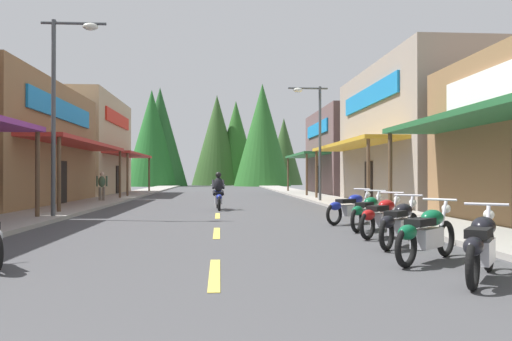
{
  "coord_description": "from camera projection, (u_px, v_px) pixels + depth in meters",
  "views": [
    {
      "loc": [
        0.07,
        -0.35,
        1.45
      ],
      "look_at": [
        2.46,
        32.91,
        1.73
      ],
      "focal_mm": 35.63,
      "sensor_mm": 36.0,
      "label": 1
    }
  ],
  "objects": [
    {
      "name": "treeline_backdrop",
      "position": [
        211.0,
        140.0,
        68.2
      ],
      "size": [
        23.9,
        13.72,
        13.28
      ],
      "color": "#305323",
      "rests_on": "ground"
    },
    {
      "name": "streetlamp_right",
      "position": [
        314.0,
        127.0,
        26.45
      ],
      "size": [
        2.07,
        0.3,
        6.06
      ],
      "color": "#474C51",
      "rests_on": "ground"
    },
    {
      "name": "centerline_dashes",
      "position": [
        218.0,
        200.0,
        28.48
      ],
      "size": [
        0.16,
        57.49,
        0.01
      ],
      "color": "#E0C64C",
      "rests_on": "ground"
    },
    {
      "name": "motorcycle_parked_right_2",
      "position": [
        400.0,
        222.0,
        10.23
      ],
      "size": [
        1.43,
        1.72,
        1.04
      ],
      "rotation": [
        0.0,
        0.0,
        0.88
      ],
      "color": "black",
      "rests_on": "ground"
    },
    {
      "name": "rider_cruising_lead",
      "position": [
        218.0,
        194.0,
        20.99
      ],
      "size": [
        0.6,
        2.14,
        1.57
      ],
      "rotation": [
        0.0,
        0.0,
        1.61
      ],
      "color": "black",
      "rests_on": "ground"
    },
    {
      "name": "streetlamp_left",
      "position": [
        63.0,
        90.0,
        16.44
      ],
      "size": [
        2.07,
        0.3,
        6.48
      ],
      "color": "#474C51",
      "rests_on": "ground"
    },
    {
      "name": "sidewalk_right",
      "position": [
        333.0,
        201.0,
        27.03
      ],
      "size": [
        2.41,
        82.66,
        0.12
      ],
      "primitive_type": "cube",
      "color": "#9E9991",
      "rests_on": "ground"
    },
    {
      "name": "motorcycle_parked_right_4",
      "position": [
        368.0,
        211.0,
        13.27
      ],
      "size": [
        1.41,
        1.74,
        1.04
      ],
      "rotation": [
        0.0,
        0.0,
        0.9
      ],
      "color": "black",
      "rests_on": "ground"
    },
    {
      "name": "ground",
      "position": [
        218.0,
        203.0,
        26.59
      ],
      "size": [
        9.79,
        82.66,
        0.1
      ],
      "primitive_type": "cube",
      "color": "#424244"
    },
    {
      "name": "storefront_right_far",
      "position": [
        375.0,
        153.0,
        37.83
      ],
      "size": [
        10.46,
        10.48,
        6.19
      ],
      "color": "brown",
      "rests_on": "ground"
    },
    {
      "name": "motorcycle_parked_right_1",
      "position": [
        426.0,
        233.0,
        8.41
      ],
      "size": [
        1.64,
        1.53,
        1.04
      ],
      "rotation": [
        0.0,
        0.0,
        0.75
      ],
      "color": "black",
      "rests_on": "ground"
    },
    {
      "name": "motorcycle_parked_right_3",
      "position": [
        382.0,
        216.0,
        11.83
      ],
      "size": [
        1.57,
        1.6,
        1.04
      ],
      "rotation": [
        0.0,
        0.0,
        0.8
      ],
      "color": "black",
      "rests_on": "ground"
    },
    {
      "name": "motorcycle_parked_right_0",
      "position": [
        481.0,
        245.0,
        6.94
      ],
      "size": [
        1.33,
        1.8,
        1.04
      ],
      "rotation": [
        0.0,
        0.0,
        0.95
      ],
      "color": "black",
      "rests_on": "ground"
    },
    {
      "name": "sidewalk_left",
      "position": [
        100.0,
        202.0,
        26.16
      ],
      "size": [
        2.41,
        82.66,
        0.12
      ],
      "primitive_type": "cube",
      "color": "#9E9991",
      "rests_on": "ground"
    },
    {
      "name": "storefront_right_middle",
      "position": [
        457.0,
        136.0,
        24.88
      ],
      "size": [
        10.62,
        11.97,
        6.7
      ],
      "color": "gray",
      "rests_on": "ground"
    },
    {
      "name": "pedestrian_browsing",
      "position": [
        102.0,
        185.0,
        26.26
      ],
      "size": [
        0.54,
        0.37,
        1.61
      ],
      "rotation": [
        0.0,
        0.0,
        1.93
      ],
      "color": "#726659",
      "rests_on": "ground"
    },
    {
      "name": "storefront_left_far",
      "position": [
        66.0,
        146.0,
        36.42
      ],
      "size": [
        9.15,
        11.34,
        6.99
      ],
      "color": "tan",
      "rests_on": "ground"
    },
    {
      "name": "motorcycle_parked_right_5",
      "position": [
        351.0,
        207.0,
        14.98
      ],
      "size": [
        1.8,
        1.32,
        1.04
      ],
      "rotation": [
        0.0,
        0.0,
        0.62
      ],
      "color": "black",
      "rests_on": "ground"
    }
  ]
}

